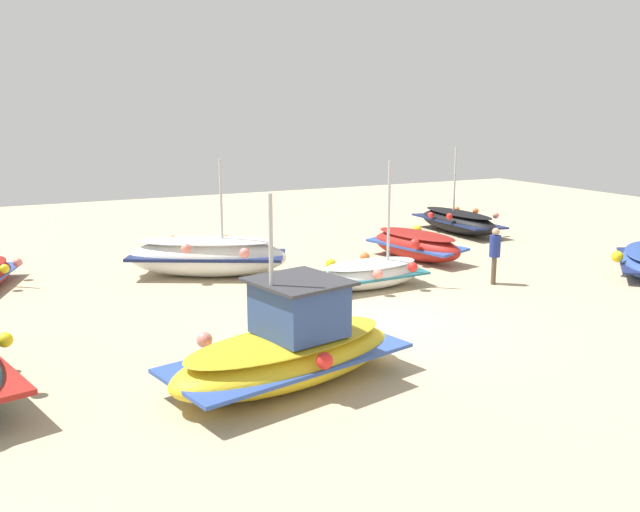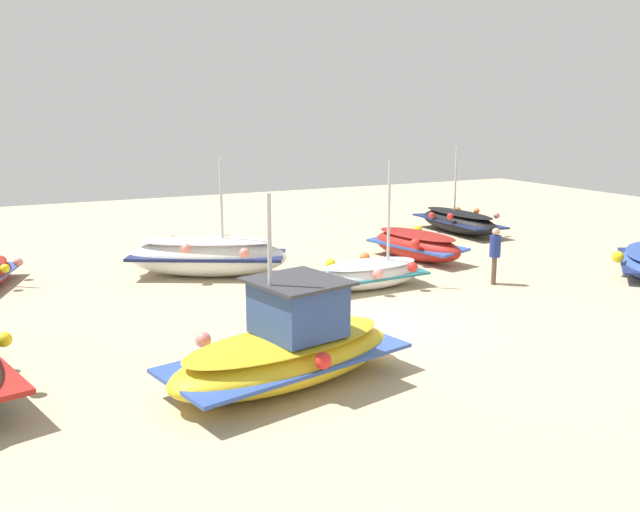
{
  "view_description": "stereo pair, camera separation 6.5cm",
  "coord_description": "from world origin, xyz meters",
  "px_view_note": "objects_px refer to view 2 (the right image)",
  "views": [
    {
      "loc": [
        8.34,
        13.13,
        5.04
      ],
      "look_at": [
        -0.14,
        -3.9,
        0.9
      ],
      "focal_mm": 38.15,
      "sensor_mm": 36.0,
      "label": 1
    },
    {
      "loc": [
        8.28,
        13.16,
        5.04
      ],
      "look_at": [
        -0.14,
        -3.9,
        0.9
      ],
      "focal_mm": 38.15,
      "sensor_mm": 36.0,
      "label": 2
    }
  ],
  "objects_px": {
    "person_walking": "(495,252)",
    "fishing_boat_6": "(207,255)",
    "fishing_boat_2": "(371,273)",
    "fishing_boat_3": "(288,349)",
    "fishing_boat_1": "(459,221)",
    "fishing_boat_7": "(416,245)"
  },
  "relations": [
    {
      "from": "fishing_boat_1",
      "to": "fishing_boat_2",
      "type": "distance_m",
      "value": 9.8
    },
    {
      "from": "person_walking",
      "to": "fishing_boat_7",
      "type": "bearing_deg",
      "value": 131.43
    },
    {
      "from": "fishing_boat_2",
      "to": "person_walking",
      "type": "height_order",
      "value": "fishing_boat_2"
    },
    {
      "from": "person_walking",
      "to": "fishing_boat_6",
      "type": "bearing_deg",
      "value": -174.34
    },
    {
      "from": "fishing_boat_2",
      "to": "fishing_boat_6",
      "type": "bearing_deg",
      "value": -44.84
    },
    {
      "from": "fishing_boat_3",
      "to": "fishing_boat_7",
      "type": "bearing_deg",
      "value": 31.01
    },
    {
      "from": "fishing_boat_1",
      "to": "fishing_boat_7",
      "type": "xyz_separation_m",
      "value": [
        4.48,
        3.51,
        0.03
      ]
    },
    {
      "from": "fishing_boat_2",
      "to": "fishing_boat_3",
      "type": "xyz_separation_m",
      "value": [
        4.89,
        5.24,
        0.23
      ]
    },
    {
      "from": "fishing_boat_2",
      "to": "fishing_boat_6",
      "type": "relative_size",
      "value": 0.72
    },
    {
      "from": "fishing_boat_3",
      "to": "fishing_boat_6",
      "type": "relative_size",
      "value": 1.01
    },
    {
      "from": "fishing_boat_1",
      "to": "fishing_boat_6",
      "type": "bearing_deg",
      "value": -76.87
    },
    {
      "from": "fishing_boat_7",
      "to": "person_walking",
      "type": "distance_m",
      "value": 3.76
    },
    {
      "from": "fishing_boat_2",
      "to": "person_walking",
      "type": "distance_m",
      "value": 3.69
    },
    {
      "from": "fishing_boat_2",
      "to": "fishing_boat_7",
      "type": "distance_m",
      "value": 4.11
    },
    {
      "from": "fishing_boat_6",
      "to": "person_walking",
      "type": "bearing_deg",
      "value": 174.99
    },
    {
      "from": "fishing_boat_7",
      "to": "fishing_boat_2",
      "type": "bearing_deg",
      "value": -64.99
    },
    {
      "from": "fishing_boat_6",
      "to": "person_walking",
      "type": "height_order",
      "value": "fishing_boat_6"
    },
    {
      "from": "fishing_boat_3",
      "to": "person_walking",
      "type": "height_order",
      "value": "fishing_boat_3"
    },
    {
      "from": "fishing_boat_3",
      "to": "person_walking",
      "type": "relative_size",
      "value": 3.08
    },
    {
      "from": "fishing_boat_7",
      "to": "person_walking",
      "type": "height_order",
      "value": "person_walking"
    },
    {
      "from": "fishing_boat_2",
      "to": "fishing_boat_7",
      "type": "relative_size",
      "value": 0.92
    },
    {
      "from": "fishing_boat_6",
      "to": "person_walking",
      "type": "xyz_separation_m",
      "value": [
        -7.22,
        4.65,
        0.3
      ]
    }
  ]
}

